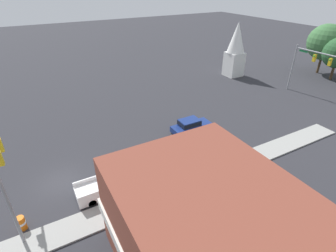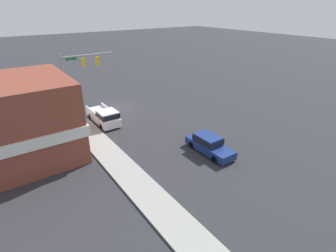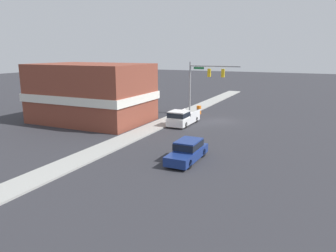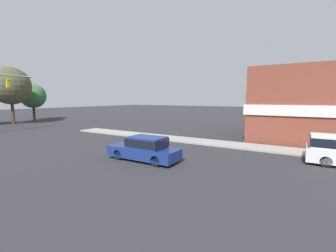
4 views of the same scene
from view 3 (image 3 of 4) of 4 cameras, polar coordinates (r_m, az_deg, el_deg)
ground_plane at (r=40.02m, az=9.06°, el=0.85°), size 200.00×200.00×0.00m
sidewalk_curb at (r=41.90m, az=1.57°, el=1.64°), size 2.40×60.00×0.14m
near_signal_assembly at (r=43.29m, az=6.45°, el=8.46°), size 6.78×0.49×6.89m
car_lead at (r=25.20m, az=3.44°, el=-4.24°), size 1.76×4.86×1.58m
pickup_truck_parked at (r=37.18m, az=2.47°, el=1.48°), size 2.01×5.40×1.79m
construction_barrel at (r=44.08m, az=5.40°, el=2.81°), size 0.63×0.63×1.12m
corner_brick_building at (r=40.08m, az=-13.13°, el=5.57°), size 13.36×9.30×6.82m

